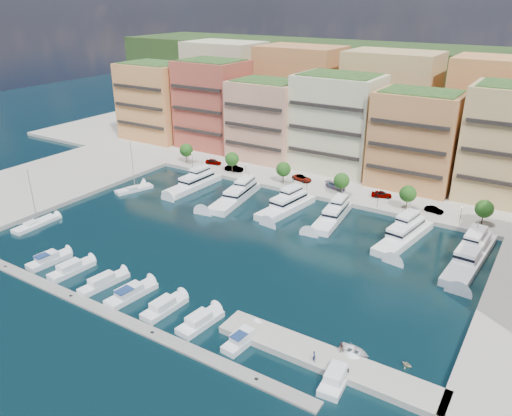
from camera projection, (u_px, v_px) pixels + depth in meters
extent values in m
plane|color=black|center=(235.00, 244.00, 99.17)|extent=(400.00, 400.00, 0.00)
cube|color=#9E998E|center=(354.00, 163.00, 147.34)|extent=(220.00, 64.00, 2.00)
cube|color=#9E998E|center=(11.00, 195.00, 123.46)|extent=(34.00, 76.00, 2.00)
cube|color=#203516|center=(403.00, 129.00, 184.63)|extent=(240.00, 40.00, 58.00)
cube|color=gray|center=(110.00, 315.00, 77.34)|extent=(72.00, 2.20, 0.35)
cube|color=#9E998E|center=(326.00, 362.00, 67.32)|extent=(32.00, 5.00, 2.00)
cube|color=#E39553|center=(156.00, 102.00, 165.38)|extent=(22.00, 16.00, 24.00)
cube|color=black|center=(138.00, 106.00, 158.97)|extent=(20.24, 0.50, 0.90)
cube|color=#20491D|center=(153.00, 64.00, 160.51)|extent=(19.36, 14.08, 0.80)
cube|color=#B04C3A|center=(213.00, 105.00, 155.72)|extent=(20.00, 16.00, 26.00)
cube|color=black|center=(196.00, 110.00, 149.31)|extent=(18.40, 0.50, 0.90)
cube|color=#20491D|center=(211.00, 61.00, 150.45)|extent=(17.60, 14.08, 0.80)
cube|color=#E5A87F|center=(267.00, 121.00, 144.62)|extent=(20.00, 15.00, 22.00)
cube|color=black|center=(252.00, 127.00, 138.59)|extent=(18.40, 0.50, 0.90)
cube|color=#20491D|center=(267.00, 81.00, 140.14)|extent=(17.60, 13.20, 0.80)
cube|color=beige|center=(337.00, 124.00, 135.25)|extent=(22.00, 16.00, 25.00)
cube|color=black|center=(324.00, 130.00, 128.84)|extent=(20.24, 0.50, 0.90)
cube|color=#20491D|center=(340.00, 75.00, 130.18)|extent=(19.36, 14.08, 0.80)
cube|color=#D58B4F|center=(415.00, 141.00, 123.26)|extent=(20.00, 15.00, 23.00)
cube|color=black|center=(406.00, 148.00, 117.24)|extent=(18.40, 0.50, 0.90)
cube|color=#20491D|center=(422.00, 92.00, 118.59)|extent=(17.60, 13.20, 0.80)
cube|color=black|center=(511.00, 155.00, 107.00)|extent=(20.24, 0.50, 0.90)
cube|color=beige|center=(225.00, 86.00, 177.43)|extent=(26.00, 18.00, 30.00)
cube|color=#D58B4F|center=(300.00, 94.00, 162.67)|extent=(26.00, 18.00, 30.00)
cube|color=tan|center=(389.00, 104.00, 147.91)|extent=(26.00, 18.00, 30.00)
cube|color=#E39553|center=(499.00, 116.00, 133.15)|extent=(26.00, 18.00, 30.00)
cylinder|color=#473323|center=(187.00, 158.00, 143.89)|extent=(0.24, 0.24, 3.00)
sphere|color=#1E4E16|center=(186.00, 150.00, 143.01)|extent=(3.80, 3.80, 3.80)
cylinder|color=#473323|center=(232.00, 167.00, 136.02)|extent=(0.24, 0.24, 3.00)
sphere|color=#1E4E16|center=(232.00, 159.00, 135.14)|extent=(3.80, 3.80, 3.80)
cylinder|color=#473323|center=(283.00, 178.00, 128.15)|extent=(0.24, 0.24, 3.00)
sphere|color=#1E4E16|center=(283.00, 169.00, 127.27)|extent=(3.80, 3.80, 3.80)
cylinder|color=#473323|center=(341.00, 189.00, 120.28)|extent=(0.24, 0.24, 3.00)
sphere|color=#1E4E16|center=(342.00, 181.00, 119.39)|extent=(3.80, 3.80, 3.80)
cylinder|color=#473323|center=(407.00, 203.00, 112.41)|extent=(0.24, 0.24, 3.00)
sphere|color=#1E4E16|center=(408.00, 194.00, 111.52)|extent=(3.80, 3.80, 3.80)
cylinder|color=#473323|center=(482.00, 219.00, 104.53)|extent=(0.24, 0.24, 3.00)
sphere|color=#1E4E16|center=(484.00, 209.00, 103.65)|extent=(3.80, 3.80, 3.80)
cylinder|color=black|center=(192.00, 160.00, 139.94)|extent=(0.10, 0.10, 4.00)
sphere|color=#FFF2CC|center=(192.00, 153.00, 139.14)|extent=(0.30, 0.30, 0.30)
cylinder|color=black|center=(246.00, 171.00, 131.09)|extent=(0.10, 0.10, 4.00)
sphere|color=#FFF2CC|center=(246.00, 164.00, 130.28)|extent=(0.30, 0.30, 0.30)
cylinder|color=black|center=(307.00, 184.00, 122.23)|extent=(0.10, 0.10, 4.00)
sphere|color=#FFF2CC|center=(307.00, 176.00, 121.43)|extent=(0.30, 0.30, 0.30)
cylinder|color=black|center=(378.00, 199.00, 113.37)|extent=(0.10, 0.10, 4.00)
sphere|color=#FFF2CC|center=(379.00, 190.00, 112.57)|extent=(0.30, 0.30, 0.30)
cylinder|color=black|center=(460.00, 216.00, 104.52)|extent=(0.10, 0.10, 4.00)
sphere|color=#FFF2CC|center=(462.00, 207.00, 103.71)|extent=(0.30, 0.30, 0.30)
cube|color=white|center=(193.00, 187.00, 127.89)|extent=(5.34, 18.06, 2.30)
cube|color=white|center=(197.00, 177.00, 128.47)|extent=(4.15, 9.99, 1.80)
cube|color=black|center=(197.00, 177.00, 128.47)|extent=(4.21, 10.05, 0.55)
cube|color=white|center=(200.00, 170.00, 128.95)|extent=(2.95, 5.48, 1.40)
cylinder|color=#B2B2B7|center=(202.00, 163.00, 129.15)|extent=(0.14, 0.14, 1.80)
cube|color=black|center=(193.00, 189.00, 128.06)|extent=(5.39, 18.11, 0.35)
cube|color=white|center=(235.00, 199.00, 120.20)|extent=(7.48, 20.55, 2.30)
cube|color=white|center=(239.00, 189.00, 120.96)|extent=(5.35, 11.49, 1.80)
cube|color=black|center=(239.00, 189.00, 120.96)|extent=(5.42, 11.55, 0.55)
cube|color=white|center=(243.00, 181.00, 121.58)|extent=(3.62, 6.37, 1.40)
cylinder|color=#B2B2B7|center=(246.00, 173.00, 121.88)|extent=(0.14, 0.14, 1.80)
cube|color=white|center=(286.00, 209.00, 114.60)|extent=(6.87, 18.06, 2.30)
cube|color=white|center=(290.00, 199.00, 115.16)|extent=(5.01, 10.09, 1.80)
cube|color=black|center=(290.00, 199.00, 115.16)|extent=(5.08, 10.16, 0.55)
cube|color=white|center=(293.00, 190.00, 115.62)|extent=(3.43, 5.60, 1.40)
cylinder|color=#B2B2B7|center=(295.00, 182.00, 115.82)|extent=(0.14, 0.14, 1.80)
cube|color=white|center=(331.00, 220.00, 109.31)|extent=(5.94, 17.27, 2.30)
cube|color=white|center=(335.00, 208.00, 109.82)|extent=(4.38, 9.62, 1.80)
cube|color=black|center=(335.00, 208.00, 109.82)|extent=(4.45, 9.68, 0.55)
cube|color=white|center=(338.00, 200.00, 110.24)|extent=(3.02, 5.31, 1.40)
cylinder|color=#B2B2B7|center=(340.00, 192.00, 110.40)|extent=(0.14, 0.14, 1.80)
cube|color=black|center=(331.00, 221.00, 109.49)|extent=(6.00, 17.32, 0.35)
cube|color=white|center=(403.00, 239.00, 100.40)|extent=(7.21, 19.69, 2.30)
cube|color=white|center=(407.00, 227.00, 101.09)|extent=(5.13, 11.01, 1.80)
cube|color=black|center=(407.00, 227.00, 101.09)|extent=(5.20, 11.08, 0.55)
cube|color=white|center=(410.00, 217.00, 101.65)|extent=(3.46, 6.10, 1.40)
cylinder|color=#B2B2B7|center=(413.00, 208.00, 101.92)|extent=(0.14, 0.14, 1.80)
cube|color=white|center=(469.00, 261.00, 92.43)|extent=(5.92, 23.50, 2.30)
cube|color=white|center=(474.00, 246.00, 93.44)|extent=(4.48, 13.00, 1.80)
cube|color=black|center=(474.00, 246.00, 93.44)|extent=(4.55, 13.06, 0.55)
cube|color=white|center=(477.00, 234.00, 94.25)|extent=(3.14, 7.13, 1.40)
cylinder|color=#B2B2B7|center=(480.00, 224.00, 94.71)|extent=(0.14, 0.14, 1.80)
cube|color=white|center=(49.00, 262.00, 92.27)|extent=(3.56, 8.23, 1.40)
cube|color=white|center=(46.00, 256.00, 91.45)|extent=(2.53, 4.03, 1.10)
cube|color=black|center=(54.00, 254.00, 92.78)|extent=(1.98, 0.30, 0.55)
cube|color=navy|center=(41.00, 256.00, 90.40)|extent=(2.16, 2.58, 0.12)
cube|color=white|center=(72.00, 271.00, 89.17)|extent=(3.40, 8.56, 1.40)
cube|color=white|center=(69.00, 265.00, 88.34)|extent=(2.45, 4.17, 1.10)
cube|color=black|center=(77.00, 263.00, 89.74)|extent=(1.96, 0.26, 0.55)
cube|color=white|center=(104.00, 284.00, 85.08)|extent=(3.51, 9.32, 1.40)
cube|color=white|center=(101.00, 279.00, 84.21)|extent=(2.39, 4.57, 1.10)
cube|color=black|center=(110.00, 275.00, 85.72)|extent=(1.70, 0.32, 0.55)
cube|color=white|center=(132.00, 295.00, 81.89)|extent=(3.83, 9.30, 1.40)
cube|color=white|center=(129.00, 290.00, 81.03)|extent=(2.68, 4.56, 1.10)
cube|color=black|center=(137.00, 286.00, 82.54)|extent=(2.04, 0.33, 0.55)
cube|color=navy|center=(123.00, 290.00, 79.88)|extent=(2.27, 2.92, 0.12)
cube|color=white|center=(165.00, 309.00, 78.33)|extent=(3.36, 8.14, 1.40)
cube|color=white|center=(162.00, 303.00, 77.51)|extent=(2.45, 3.97, 1.10)
cube|color=black|center=(169.00, 300.00, 78.85)|extent=(2.02, 0.24, 0.55)
cube|color=white|center=(200.00, 324.00, 74.84)|extent=(3.69, 8.07, 1.40)
cube|color=white|center=(198.00, 318.00, 74.03)|extent=(2.62, 3.97, 1.10)
cube|color=black|center=(205.00, 314.00, 75.34)|extent=(2.06, 0.32, 0.55)
cube|color=white|center=(243.00, 341.00, 71.03)|extent=(3.13, 7.42, 1.40)
cube|color=white|center=(242.00, 335.00, 70.23)|extent=(2.22, 3.63, 1.10)
cube|color=black|center=(247.00, 331.00, 71.45)|extent=(1.74, 0.27, 0.55)
cube|color=navy|center=(238.00, 335.00, 69.27)|extent=(1.90, 2.32, 0.12)
cube|color=white|center=(337.00, 380.00, 63.94)|extent=(3.38, 7.68, 1.40)
cube|color=white|center=(336.00, 373.00, 63.14)|extent=(2.45, 3.76, 1.10)
cube|color=black|center=(341.00, 368.00, 64.40)|extent=(1.99, 0.27, 0.55)
cube|color=white|center=(36.00, 225.00, 107.02)|extent=(3.09, 10.10, 1.20)
cube|color=white|center=(31.00, 223.00, 105.89)|extent=(1.75, 2.55, 0.60)
cylinder|color=#B2B2B7|center=(32.00, 196.00, 104.81)|extent=(0.14, 0.14, 12.00)
cylinder|color=#B2B2B7|center=(28.00, 221.00, 105.22)|extent=(0.23, 4.51, 0.10)
cube|color=white|center=(134.00, 190.00, 126.40)|extent=(5.69, 9.85, 1.20)
cube|color=white|center=(131.00, 188.00, 125.31)|extent=(2.31, 2.78, 0.60)
cylinder|color=#B2B2B7|center=(133.00, 165.00, 124.18)|extent=(0.14, 0.14, 12.00)
cylinder|color=#B2B2B7|center=(129.00, 186.00, 124.67)|extent=(1.51, 4.07, 0.10)
imported|color=silver|center=(355.00, 351.00, 68.77)|extent=(4.60, 3.51, 0.89)
imported|color=beige|center=(407.00, 364.00, 66.35)|extent=(1.86, 1.72, 0.81)
imported|color=gray|center=(213.00, 162.00, 142.63)|extent=(4.88, 2.72, 1.57)
imported|color=gray|center=(234.00, 168.00, 137.12)|extent=(5.35, 3.12, 1.67)
imported|color=gray|center=(302.00, 178.00, 129.93)|extent=(5.92, 3.83, 1.52)
imported|color=gray|center=(336.00, 186.00, 124.67)|extent=(6.00, 3.97, 1.62)
imported|color=gray|center=(382.00, 194.00, 119.28)|extent=(5.17, 3.38, 1.64)
imported|color=gray|center=(434.00, 210.00, 110.97)|extent=(4.25, 1.95, 1.35)
imported|color=#282C50|center=(314.00, 356.00, 65.72)|extent=(0.71, 0.70, 1.65)
imported|color=brown|center=(341.00, 347.00, 67.49)|extent=(0.95, 0.92, 1.54)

